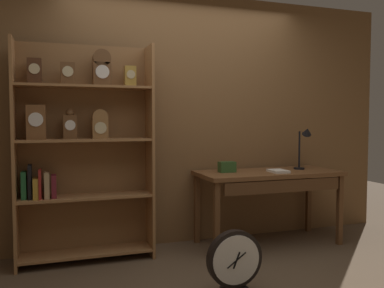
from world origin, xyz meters
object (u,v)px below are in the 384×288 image
object	(u,v)px
bookshelf	(81,148)
round_clock_large	(235,261)
open_repair_manual	(278,171)
workbench	(269,180)
toolbox_small	(227,167)
desk_lamp	(304,142)

from	to	relation	value
bookshelf	round_clock_large	xyz separation A→B (m)	(1.03, -1.10, -0.80)
open_repair_manual	workbench	bearing A→B (deg)	121.96
workbench	open_repair_manual	world-z (taller)	open_repair_manual
round_clock_large	toolbox_small	bearing A→B (deg)	69.17
workbench	toolbox_small	xyz separation A→B (m)	(-0.44, 0.09, 0.14)
round_clock_large	open_repair_manual	bearing A→B (deg)	44.81
round_clock_large	bookshelf	bearing A→B (deg)	133.11
bookshelf	desk_lamp	distance (m)	2.31
desk_lamp	toolbox_small	distance (m)	0.91
workbench	desk_lamp	world-z (taller)	desk_lamp
bookshelf	open_repair_manual	bearing A→B (deg)	-6.27
desk_lamp	toolbox_small	xyz separation A→B (m)	(-0.88, 0.05, -0.24)
bookshelf	workbench	bearing A→B (deg)	-3.74
toolbox_small	open_repair_manual	bearing A→B (deg)	-20.04
workbench	toolbox_small	bearing A→B (deg)	168.52
desk_lamp	open_repair_manual	bearing A→B (deg)	-161.83
bookshelf	toolbox_small	world-z (taller)	bookshelf
desk_lamp	toolbox_small	world-z (taller)	desk_lamp
round_clock_large	workbench	bearing A→B (deg)	49.16
bookshelf	desk_lamp	xyz separation A→B (m)	(2.31, -0.08, 0.01)
desk_lamp	round_clock_large	xyz separation A→B (m)	(-1.28, -1.01, -0.81)
bookshelf	desk_lamp	world-z (taller)	bookshelf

